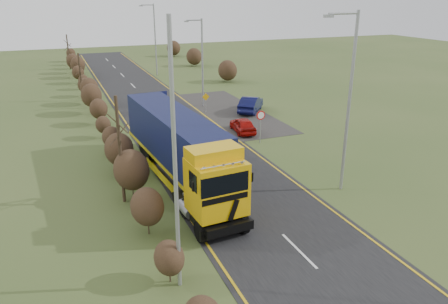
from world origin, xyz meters
name	(u,v)px	position (x,y,z in m)	size (l,w,h in m)	color
ground	(260,212)	(0.00, 0.00, 0.00)	(160.00, 160.00, 0.00)	#374B20
road	(200,152)	(0.00, 10.00, 0.01)	(8.00, 120.00, 0.02)	black
layby	(230,111)	(6.50, 20.00, 0.01)	(6.00, 18.00, 0.02)	#282624
lane_markings	(201,153)	(0.00, 9.69, 0.03)	(7.52, 116.00, 0.01)	gold
hedgerow	(120,151)	(-6.00, 7.89, 1.62)	(2.24, 102.04, 6.05)	black
lorry	(180,146)	(-2.80, 5.32, 2.41)	(3.51, 15.39, 4.24)	black
car_red_hatchback	(243,125)	(4.91, 13.27, 0.63)	(1.48, 3.67, 1.25)	#9C0B07
car_blue_sedan	(251,104)	(8.38, 19.13, 0.75)	(1.59, 4.57, 1.51)	#090C35
streetlight_near	(348,96)	(5.66, 0.88, 5.66)	(2.16, 0.20, 10.20)	gray
streetlight_mid	(201,59)	(4.67, 22.95, 4.77)	(1.85, 0.18, 8.67)	gray
streetlight_far	(154,37)	(4.47, 42.27, 5.30)	(2.04, 0.19, 9.60)	gray
left_pole	(175,164)	(-5.71, -4.33, 5.20)	(0.16, 0.16, 10.41)	gray
speed_sign	(261,120)	(5.07, 10.30, 1.82)	(0.71, 0.10, 2.57)	gray
warning_board	(206,101)	(4.20, 20.48, 1.17)	(0.73, 0.11, 1.92)	gray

